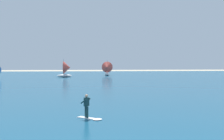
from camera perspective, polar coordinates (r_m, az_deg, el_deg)
ocean at (r=57.48m, az=-1.83°, el=-2.05°), size 160.00×90.00×0.10m
kitesurfer at (r=19.40m, az=-4.82°, el=-8.17°), size 1.88×1.66×1.67m
sailboat_leading at (r=67.01m, az=-9.35°, el=0.21°), size 3.62×3.06×4.26m
sailboat_center_horizon at (r=73.22m, az=-1.03°, el=0.33°), size 3.05×3.57×4.11m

